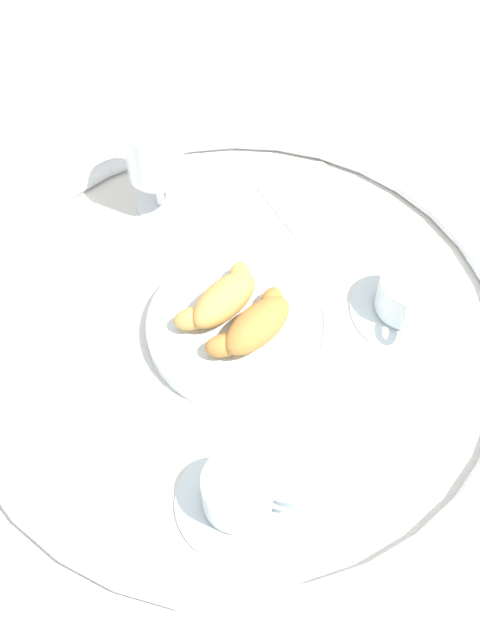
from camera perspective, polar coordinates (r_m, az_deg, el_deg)
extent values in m
plane|color=silver|center=(0.97, -0.10, -0.86)|extent=(2.20, 2.20, 0.00)
torus|color=silver|center=(0.96, -0.10, -0.46)|extent=(0.68, 0.68, 0.02)
cylinder|color=silver|center=(0.96, 0.00, -0.69)|extent=(0.23, 0.23, 0.02)
torus|color=silver|center=(0.95, 0.00, -0.37)|extent=(0.23, 0.23, 0.01)
ellipsoid|color=#BC7A38|center=(0.92, 1.22, -0.46)|extent=(0.10, 0.05, 0.04)
ellipsoid|color=#BC7A38|center=(0.95, 2.37, 1.28)|extent=(0.05, 0.05, 0.03)
ellipsoid|color=#BC7A38|center=(0.91, -1.22, -1.88)|extent=(0.05, 0.05, 0.03)
ellipsoid|color=#D6994C|center=(0.94, -1.19, 1.51)|extent=(0.10, 0.05, 0.04)
ellipsoid|color=#D6994C|center=(0.97, -0.05, 3.16)|extent=(0.05, 0.05, 0.03)
ellipsoid|color=#D6994C|center=(0.93, -3.55, 0.09)|extent=(0.05, 0.05, 0.03)
cylinder|color=silver|center=(0.86, -0.16, -13.16)|extent=(0.14, 0.14, 0.01)
cylinder|color=silver|center=(0.83, -0.17, -12.39)|extent=(0.08, 0.08, 0.05)
cylinder|color=#937A60|center=(0.81, -0.17, -11.81)|extent=(0.07, 0.07, 0.01)
torus|color=silver|center=(0.82, 2.95, -13.00)|extent=(0.03, 0.04, 0.04)
cylinder|color=silver|center=(1.00, 11.90, 0.88)|extent=(0.14, 0.14, 0.01)
cylinder|color=silver|center=(0.98, 12.21, 1.91)|extent=(0.08, 0.08, 0.05)
cylinder|color=brown|center=(0.96, 12.43, 2.69)|extent=(0.07, 0.07, 0.01)
torus|color=silver|center=(0.95, 12.00, -0.13)|extent=(0.04, 0.03, 0.04)
cylinder|color=white|center=(1.10, -5.83, 8.52)|extent=(0.07, 0.07, 0.01)
cylinder|color=white|center=(1.08, -5.96, 9.61)|extent=(0.01, 0.01, 0.05)
cylinder|color=white|center=(1.03, -6.29, 12.21)|extent=(0.08, 0.08, 0.08)
cylinder|color=#E0CC4C|center=(1.04, -6.25, 11.93)|extent=(0.07, 0.07, 0.06)
cube|color=silver|center=(1.11, 5.14, 8.90)|extent=(0.14, 0.14, 0.01)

